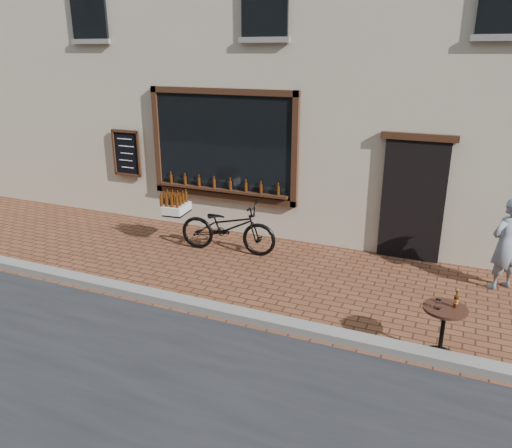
% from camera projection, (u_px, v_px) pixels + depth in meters
% --- Properties ---
extents(ground, '(90.00, 90.00, 0.00)m').
position_uv_depth(ground, '(235.00, 325.00, 7.02)').
color(ground, brown).
rests_on(ground, ground).
extents(kerb, '(90.00, 0.25, 0.12)m').
position_uv_depth(kerb, '(241.00, 315.00, 7.18)').
color(kerb, slate).
rests_on(kerb, ground).
extents(cargo_bicycle, '(2.28, 0.85, 1.06)m').
position_uv_depth(cargo_bicycle, '(226.00, 226.00, 9.46)').
color(cargo_bicycle, black).
rests_on(cargo_bicycle, ground).
extents(bistro_table, '(0.54, 0.54, 0.92)m').
position_uv_depth(bistro_table, '(444.00, 322.00, 6.15)').
color(bistro_table, black).
rests_on(bistro_table, ground).
extents(pedestrian, '(0.65, 0.65, 1.51)m').
position_uv_depth(pedestrian, '(506.00, 244.00, 7.90)').
color(pedestrian, slate).
rests_on(pedestrian, ground).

